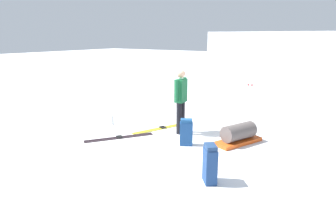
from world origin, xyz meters
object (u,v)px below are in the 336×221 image
Objects in this scene: ski_pair_near at (119,137)px; gear_sled at (239,134)px; backpack_bright at (186,132)px; backpack_large_dark at (210,164)px; skier_standing at (181,98)px; ski_poles_planted_near at (249,104)px; ski_pair_far at (163,128)px; thermos_bottle at (112,120)px.

gear_sled is at bearing 26.33° from ski_pair_near.
backpack_large_dark is at bearing -47.21° from backpack_bright.
skier_standing is 1.11m from backpack_bright.
ski_poles_planted_near reaches higher than backpack_bright.
backpack_large_dark is (1.85, -2.07, -0.61)m from skier_standing.
ski_pair_near is 1.16× the size of gear_sled.
ski_pair_near is at bearing 163.85° from backpack_large_dark.
ski_pair_near is 0.84× the size of ski_pair_far.
backpack_large_dark is 2.73× the size of thermos_bottle.
thermos_bottle is (-0.96, 0.77, 0.12)m from ski_pair_near.
ski_pair_far is at bearing 174.97° from skier_standing.
ski_pair_near is 1.36m from ski_pair_far.
ski_pair_far is 2.82× the size of backpack_bright.
skier_standing is 1.13m from ski_pair_far.
backpack_large_dark is (2.94, -0.85, 0.34)m from ski_pair_near.
gear_sled is 3.67m from thermos_bottle.
gear_sled is at bearing 1.10° from ski_pair_far.
ski_pair_far is (-0.62, 0.05, -0.94)m from skier_standing.
thermos_bottle reaches higher than ski_pair_near.
backpack_bright is at bearing 132.79° from backpack_large_dark.
ski_poles_planted_near is (1.34, 1.46, -0.26)m from skier_standing.
backpack_bright is (1.20, -0.76, 0.30)m from ski_pair_far.
skier_standing is 2.40× the size of backpack_large_dark.
ski_pair_far is at bearing -178.90° from gear_sled.
ski_poles_planted_near is at bearing 98.10° from backpack_large_dark.
backpack_large_dark reaches higher than backpack_bright.
ski_pair_near is 1.24m from thermos_bottle.
ski_poles_planted_near is (-0.50, 3.54, 0.35)m from backpack_large_dark.
skier_standing reaches higher than gear_sled.
ski_pair_near is 3.69m from ski_poles_planted_near.
ski_pair_near is 2.15× the size of backpack_large_dark.
gear_sled is (-0.27, 2.17, -0.12)m from backpack_large_dark.
skier_standing is 2.66× the size of backpack_bright.
backpack_bright is at bearing -5.33° from thermos_bottle.
thermos_bottle is at bearing 141.53° from ski_pair_near.
ski_pair_near is at bearing -162.68° from backpack_bright.
ski_poles_planted_near reaches higher than thermos_bottle.
ski_pair_far is at bearing 69.71° from ski_pair_near.
gear_sled reaches higher than ski_pair_far.
ski_pair_near is 1.77m from backpack_bright.
backpack_large_dark is 1.87m from backpack_bright.
skier_standing is 2.26m from thermos_bottle.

